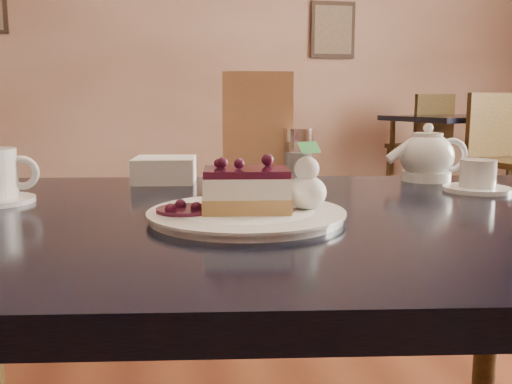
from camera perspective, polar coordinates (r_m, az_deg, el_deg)
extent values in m
cube|color=tan|center=(5.68, -10.57, 15.00)|extent=(8.00, 0.02, 3.00)
cube|color=black|center=(5.95, 7.70, 15.76)|extent=(0.45, 0.03, 0.55)
cube|color=black|center=(0.85, -1.04, -3.39)|extent=(1.30, 0.97, 0.04)
cylinder|color=#4D3513|center=(1.41, 21.94, -14.87)|extent=(0.05, 0.05, 0.71)
cylinder|color=white|center=(0.79, -0.95, -2.34)|extent=(0.27, 0.27, 0.01)
cube|color=gold|center=(0.79, -0.96, -1.14)|extent=(0.13, 0.10, 0.02)
cube|color=white|center=(0.79, -0.96, 0.65)|extent=(0.13, 0.10, 0.03)
cube|color=#3E1127|center=(0.78, -0.96, 2.02)|extent=(0.13, 0.10, 0.01)
ellipsoid|color=white|center=(0.80, 5.07, -0.05)|extent=(0.06, 0.06, 0.05)
cylinder|color=#3E1127|center=(0.79, -7.12, -1.81)|extent=(0.08, 0.08, 0.01)
torus|color=white|center=(1.00, -22.39, 1.80)|extent=(0.06, 0.01, 0.06)
cylinder|color=white|center=(1.11, 21.22, 0.27)|extent=(0.12, 0.12, 0.01)
cylinder|color=white|center=(1.11, 21.30, 1.75)|extent=(0.06, 0.06, 0.05)
ellipsoid|color=white|center=(1.22, 16.71, 3.26)|extent=(0.11, 0.11, 0.09)
cylinder|color=white|center=(1.22, 16.83, 5.73)|extent=(0.06, 0.06, 0.01)
cylinder|color=white|center=(1.19, 13.50, 3.24)|extent=(0.06, 0.02, 0.05)
cube|color=beige|center=(1.14, 0.15, 6.44)|extent=(0.14, 0.05, 0.22)
cylinder|color=white|center=(1.13, 4.21, 2.98)|extent=(0.06, 0.06, 0.08)
cylinder|color=silver|center=(1.13, 4.24, 5.75)|extent=(0.06, 0.06, 0.02)
cube|color=white|center=(1.17, -9.13, 2.22)|extent=(0.14, 0.14, 0.05)
cube|color=black|center=(5.05, 19.68, 6.95)|extent=(1.21, 1.05, 0.04)
cylinder|color=#4D3513|center=(4.57, 16.79, 1.99)|extent=(0.05, 0.05, 0.74)
cylinder|color=#4D3513|center=(5.17, 13.38, 2.93)|extent=(0.05, 0.05, 0.74)
cylinder|color=#4D3513|center=(5.58, 21.62, 2.98)|extent=(0.05, 0.05, 0.74)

